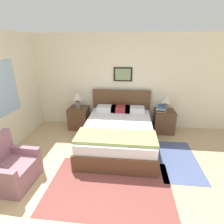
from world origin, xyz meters
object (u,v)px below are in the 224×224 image
at_px(bed, 118,133).
at_px(table_lamp_by_door, 166,100).
at_px(nightstand_by_door, 164,121).
at_px(table_lamp_near_window, 77,97).
at_px(armchair, 10,169).
at_px(nightstand_near_window, 79,118).

height_order(bed, table_lamp_by_door, bed).
xyz_separation_m(nightstand_by_door, table_lamp_near_window, (-2.42, -0.03, 0.63)).
bearing_deg(table_lamp_by_door, bed, -146.72).
distance_m(bed, nightstand_by_door, 1.46).
bearing_deg(armchair, bed, 132.45).
relative_size(armchair, table_lamp_by_door, 1.83).
bearing_deg(bed, table_lamp_by_door, 33.28).
bearing_deg(bed, nightstand_by_door, 33.97).
bearing_deg(nightstand_near_window, table_lamp_by_door, -0.63).
bearing_deg(nightstand_by_door, nightstand_near_window, 180.00).
bearing_deg(table_lamp_by_door, nightstand_by_door, 72.19).
relative_size(armchair, nightstand_near_window, 1.41).
bearing_deg(nightstand_near_window, bed, -33.97).
height_order(nightstand_near_window, table_lamp_by_door, table_lamp_by_door).
height_order(nightstand_near_window, nightstand_by_door, same).
xyz_separation_m(nightstand_near_window, nightstand_by_door, (2.42, 0.00, 0.00)).
relative_size(bed, armchair, 2.50).
relative_size(nightstand_by_door, table_lamp_by_door, 1.30).
relative_size(nightstand_by_door, table_lamp_near_window, 1.30).
xyz_separation_m(bed, nightstand_near_window, (-1.21, 0.81, -0.00)).
relative_size(armchair, nightstand_by_door, 1.41).
height_order(nightstand_near_window, table_lamp_near_window, table_lamp_near_window).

